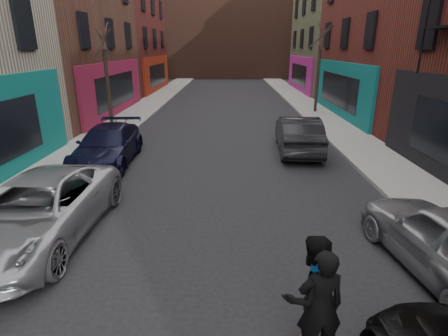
{
  "coord_description": "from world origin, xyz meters",
  "views": [
    {
      "loc": [
        0.2,
        -0.6,
        4.38
      ],
      "look_at": [
        0.07,
        7.42,
        1.6
      ],
      "focal_mm": 28.0,
      "sensor_mm": 36.0,
      "label": 1
    }
  ],
  "objects_px": {
    "tree_right_far": "(319,61)",
    "parked_left_far": "(38,210)",
    "pedestrian": "(311,295)",
    "skateboarder": "(320,306)",
    "parked_right_end": "(298,134)",
    "tree_left_far": "(106,68)",
    "parked_left_end": "(108,145)"
  },
  "relations": [
    {
      "from": "pedestrian",
      "to": "tree_right_far",
      "type": "bearing_deg",
      "value": -125.85
    },
    {
      "from": "tree_right_far",
      "to": "parked_left_end",
      "type": "relative_size",
      "value": 1.36
    },
    {
      "from": "parked_left_far",
      "to": "pedestrian",
      "type": "xyz_separation_m",
      "value": [
        5.72,
        -3.16,
        0.21
      ]
    },
    {
      "from": "tree_left_far",
      "to": "parked_right_end",
      "type": "xyz_separation_m",
      "value": [
        9.4,
        -3.63,
        -2.59
      ]
    },
    {
      "from": "parked_left_far",
      "to": "parked_right_end",
      "type": "xyz_separation_m",
      "value": [
        7.52,
        7.59,
        0.04
      ]
    },
    {
      "from": "parked_left_far",
      "to": "parked_right_end",
      "type": "distance_m",
      "value": 10.68
    },
    {
      "from": "tree_right_far",
      "to": "parked_left_far",
      "type": "height_order",
      "value": "tree_right_far"
    },
    {
      "from": "skateboarder",
      "to": "tree_left_far",
      "type": "bearing_deg",
      "value": -66.23
    },
    {
      "from": "parked_left_end",
      "to": "parked_right_end",
      "type": "height_order",
      "value": "parked_right_end"
    },
    {
      "from": "tree_left_far",
      "to": "skateboarder",
      "type": "relative_size",
      "value": 3.66
    },
    {
      "from": "parked_right_end",
      "to": "parked_left_far",
      "type": "bearing_deg",
      "value": 48.53
    },
    {
      "from": "tree_left_far",
      "to": "skateboarder",
      "type": "bearing_deg",
      "value": -62.35
    },
    {
      "from": "tree_left_far",
      "to": "pedestrian",
      "type": "bearing_deg",
      "value": -62.12
    },
    {
      "from": "parked_left_far",
      "to": "skateboarder",
      "type": "bearing_deg",
      "value": -29.33
    },
    {
      "from": "parked_left_far",
      "to": "pedestrian",
      "type": "bearing_deg",
      "value": -27.62
    },
    {
      "from": "tree_left_far",
      "to": "tree_right_far",
      "type": "bearing_deg",
      "value": 25.82
    },
    {
      "from": "parked_left_end",
      "to": "tree_left_far",
      "type": "bearing_deg",
      "value": 103.97
    },
    {
      "from": "tree_left_far",
      "to": "parked_right_end",
      "type": "bearing_deg",
      "value": -21.09
    },
    {
      "from": "parked_left_end",
      "to": "pedestrian",
      "type": "xyz_separation_m",
      "value": [
        6.0,
        -8.97,
        0.24
      ]
    },
    {
      "from": "tree_right_far",
      "to": "parked_right_end",
      "type": "bearing_deg",
      "value": -107.31
    },
    {
      "from": "tree_left_far",
      "to": "pedestrian",
      "type": "relative_size",
      "value": 3.4
    },
    {
      "from": "tree_left_far",
      "to": "parked_left_end",
      "type": "distance_m",
      "value": 6.23
    },
    {
      "from": "parked_left_far",
      "to": "parked_left_end",
      "type": "distance_m",
      "value": 5.82
    },
    {
      "from": "parked_right_end",
      "to": "pedestrian",
      "type": "height_order",
      "value": "pedestrian"
    },
    {
      "from": "parked_right_end",
      "to": "skateboarder",
      "type": "height_order",
      "value": "skateboarder"
    },
    {
      "from": "parked_left_far",
      "to": "parked_right_end",
      "type": "height_order",
      "value": "parked_right_end"
    },
    {
      "from": "parked_left_end",
      "to": "parked_right_end",
      "type": "bearing_deg",
      "value": 10.31
    },
    {
      "from": "pedestrian",
      "to": "parked_left_far",
      "type": "bearing_deg",
      "value": -51.53
    },
    {
      "from": "tree_right_far",
      "to": "skateboarder",
      "type": "relative_size",
      "value": 3.83
    },
    {
      "from": "tree_right_far",
      "to": "skateboarder",
      "type": "distance_m",
      "value": 21.33
    },
    {
      "from": "tree_right_far",
      "to": "parked_left_far",
      "type": "relative_size",
      "value": 1.26
    },
    {
      "from": "tree_left_far",
      "to": "tree_right_far",
      "type": "relative_size",
      "value": 0.96
    }
  ]
}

